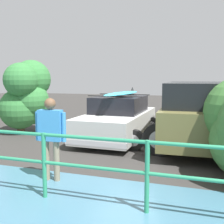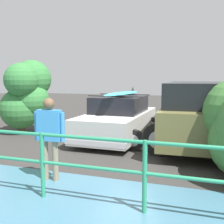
# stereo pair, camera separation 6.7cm
# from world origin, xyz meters

# --- Properties ---
(ground_plane) EXTENTS (44.00, 44.00, 0.02)m
(ground_plane) POSITION_xyz_m (0.00, 0.00, -0.01)
(ground_plane) COLOR #383533
(ground_plane) RESTS_ON ground
(sedan_car) EXTENTS (2.31, 3.99, 1.66)m
(sedan_car) POSITION_xyz_m (0.50, -0.04, 0.65)
(sedan_car) COLOR silver
(sedan_car) RESTS_ON ground
(suv_car) EXTENTS (2.92, 4.58, 1.85)m
(suv_car) POSITION_xyz_m (-2.00, 0.16, 0.96)
(suv_car) COLOR brown
(suv_car) RESTS_ON ground
(person_bystander) EXTENTS (0.62, 0.22, 1.61)m
(person_bystander) POSITION_xyz_m (0.61, 3.94, 0.96)
(person_bystander) COLOR gray
(person_bystander) RESTS_ON ground
(railing_fence) EXTENTS (10.39, 0.15, 1.10)m
(railing_fence) POSITION_xyz_m (0.31, 4.66, 0.73)
(railing_fence) COLOR #2D9366
(railing_fence) RESTS_ON ground
(bush_near_left) EXTENTS (1.71, 1.88, 2.61)m
(bush_near_left) POSITION_xyz_m (3.85, 0.13, 1.35)
(bush_near_left) COLOR #4C3828
(bush_near_left) RESTS_ON ground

